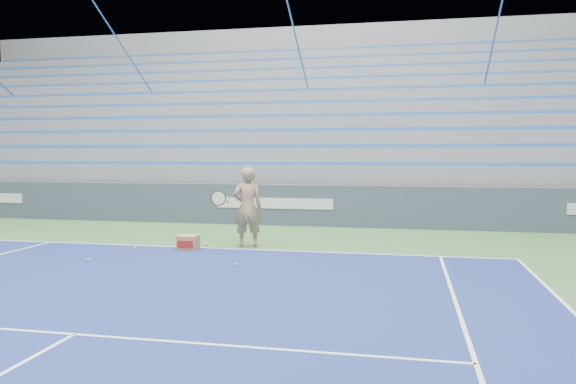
% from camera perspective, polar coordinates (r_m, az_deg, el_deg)
% --- Properties ---
extents(sponsor_barrier, '(30.00, 0.32, 1.10)m').
position_cam_1_polar(sponsor_barrier, '(15.24, -1.28, -1.29)').
color(sponsor_barrier, '#3B475A').
rests_on(sponsor_barrier, ground).
extents(bleachers, '(31.00, 9.15, 7.30)m').
position_cam_1_polar(bleachers, '(20.78, 2.30, 5.10)').
color(bleachers, gray).
rests_on(bleachers, ground).
extents(tennis_player, '(0.96, 0.91, 1.66)m').
position_cam_1_polar(tennis_player, '(11.66, -4.16, -1.54)').
color(tennis_player, tan).
rests_on(tennis_player, ground).
extents(ball_box, '(0.41, 0.33, 0.30)m').
position_cam_1_polar(ball_box, '(11.47, -10.12, -5.11)').
color(ball_box, '#AB7953').
rests_on(ball_box, ground).
extents(tennis_ball_0, '(0.07, 0.07, 0.07)m').
position_cam_1_polar(tennis_ball_0, '(9.75, -5.24, -7.38)').
color(tennis_ball_0, '#B5CF2A').
rests_on(tennis_ball_0, ground).
extents(tennis_ball_1, '(0.07, 0.07, 0.07)m').
position_cam_1_polar(tennis_ball_1, '(10.72, -19.63, -6.56)').
color(tennis_ball_1, '#B5CF2A').
rests_on(tennis_ball_1, ground).
extents(tennis_ball_2, '(0.07, 0.07, 0.07)m').
position_cam_1_polar(tennis_ball_2, '(11.73, -15.28, -5.57)').
color(tennis_ball_2, '#B5CF2A').
rests_on(tennis_ball_2, ground).
extents(tennis_ball_3, '(0.07, 0.07, 0.07)m').
position_cam_1_polar(tennis_ball_3, '(11.98, -8.25, -5.27)').
color(tennis_ball_3, '#B5CF2A').
rests_on(tennis_ball_3, ground).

